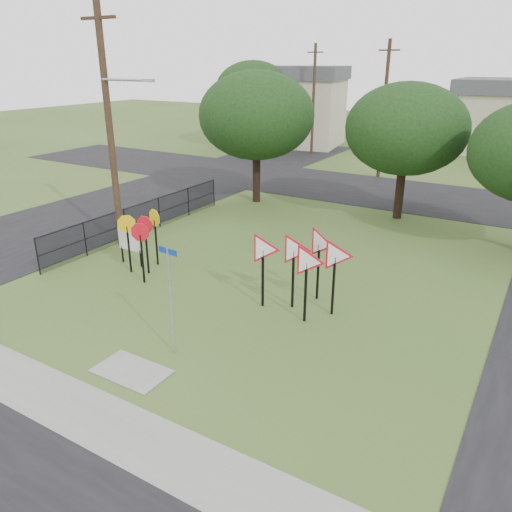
{
  "coord_description": "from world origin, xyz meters",
  "views": [
    {
      "loc": [
        8.62,
        -10.28,
        7.71
      ],
      "look_at": [
        0.61,
        3.0,
        1.6
      ],
      "focal_mm": 35.0,
      "sensor_mm": 36.0,
      "label": 1
    }
  ],
  "objects_px": {
    "street_name_sign": "(171,295)",
    "yield_sign_cluster": "(303,255)",
    "info_board": "(130,241)",
    "stop_sign_cluster": "(142,230)"
  },
  "relations": [
    {
      "from": "street_name_sign",
      "to": "yield_sign_cluster",
      "type": "bearing_deg",
      "value": 65.89
    },
    {
      "from": "yield_sign_cluster",
      "to": "info_board",
      "type": "bearing_deg",
      "value": -179.79
    },
    {
      "from": "yield_sign_cluster",
      "to": "info_board",
      "type": "distance_m",
      "value": 7.66
    },
    {
      "from": "street_name_sign",
      "to": "info_board",
      "type": "distance_m",
      "value": 7.13
    },
    {
      "from": "street_name_sign",
      "to": "yield_sign_cluster",
      "type": "height_order",
      "value": "street_name_sign"
    },
    {
      "from": "street_name_sign",
      "to": "stop_sign_cluster",
      "type": "distance_m",
      "value": 6.01
    },
    {
      "from": "street_name_sign",
      "to": "info_board",
      "type": "relative_size",
      "value": 2.1
    },
    {
      "from": "stop_sign_cluster",
      "to": "info_board",
      "type": "bearing_deg",
      "value": 160.85
    },
    {
      "from": "stop_sign_cluster",
      "to": "info_board",
      "type": "distance_m",
      "value": 1.35
    },
    {
      "from": "street_name_sign",
      "to": "stop_sign_cluster",
      "type": "height_order",
      "value": "street_name_sign"
    }
  ]
}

